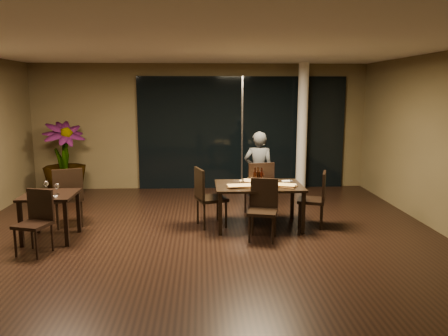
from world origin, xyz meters
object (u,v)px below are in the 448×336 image
Objects in this scene: bottle_a at (255,176)px; chair_side_far at (68,194)px; chair_main_left at (206,194)px; chair_main_right at (316,196)px; main_table at (259,189)px; chair_main_far at (259,186)px; diner at (259,171)px; chair_main_near at (263,206)px; potted_plant at (64,159)px; side_table at (50,202)px; bottle_c at (258,175)px; bottle_b at (262,176)px; chair_side_near at (36,218)px.

chair_side_far is at bearing 178.19° from bottle_a.
chair_main_right is (1.92, -0.10, -0.04)m from chair_main_left.
main_table is 1.44× the size of chair_main_left.
chair_main_far is 0.66× the size of diner.
chair_main_left is (-0.90, 0.67, 0.04)m from chair_main_near.
chair_side_far is 0.63× the size of potted_plant.
bottle_c is at bearing 9.80° from side_table.
chair_main_near is at bearing -90.42° from main_table.
chair_main_right is (1.01, -0.05, -0.13)m from main_table.
chair_side_far is 3.49× the size of bottle_c.
diner reaches higher than side_table.
chair_main_far is 1.00× the size of chair_side_far.
chair_main_far is at bearing -77.40° from chair_main_left.
main_table is at bearing 73.31° from chair_main_far.
main_table is 1.43× the size of chair_main_far.
bottle_c reaches higher than chair_main_near.
chair_main_near is 3.26× the size of bottle_b.
chair_main_far is at bearing -107.99° from chair_main_right.
bottle_b is (0.96, -0.01, 0.32)m from chair_main_left.
chair_main_right is 1.44m from diner.
chair_side_near is at bearing -157.72° from chair_main_near.
potted_plant reaches higher than bottle_b.
chair_main_left is 0.99× the size of chair_side_far.
side_table is 3.40m from bottle_a.
bottle_c is at bearing 91.30° from diner.
potted_plant reaches higher than side_table.
bottle_b is (4.14, -2.51, 0.06)m from potted_plant.
chair_main_right is 0.62× the size of diner.
bottle_a reaches higher than chair_main_right.
chair_side_far is (-4.32, 0.20, 0.04)m from chair_main_right.
chair_main_far is 1.08× the size of chair_main_right.
bottle_b reaches higher than side_table.
chair_side_far is 1.13× the size of chair_side_near.
side_table is 3.51m from bottle_b.
bottle_c reaches higher than chair_main_left.
side_table is at bearing 85.31° from chair_main_left.
chair_side_near is (-3.41, -1.06, -0.16)m from main_table.
chair_main_near is at bearing -95.18° from bottle_b.
chair_side_far and bottle_a have the same top height.
chair_main_near is at bearing -1.99° from side_table.
bottle_c is at bearing -104.68° from chair_main_left.
main_table is at bearing -87.18° from bottle_c.
chair_main_near is at bearing -37.86° from potted_plant.
chair_main_far is at bearing 17.78° from side_table.
chair_side_far is at bearing -74.28° from chair_main_right.
chair_main_left is 3.52× the size of bottle_b.
bottle_c is (-0.00, 0.09, 0.23)m from main_table.
potted_plant reaches higher than chair_main_right.
diner is at bearing 175.16° from chair_side_far.
potted_plant reaches higher than chair_main_far.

